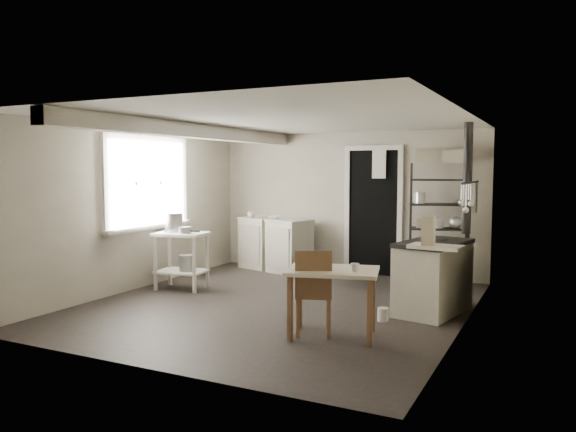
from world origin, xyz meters
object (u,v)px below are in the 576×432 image
at_px(base_cabinets, 275,243).
at_px(chair, 313,288).
at_px(stockpot, 174,223).
at_px(shelf_rack, 439,221).
at_px(work_table, 333,299).
at_px(flour_sack, 408,271).
at_px(prep_table, 181,261).
at_px(stove, 433,276).

bearing_deg(base_cabinets, chair, -39.99).
distance_m(stockpot, base_cabinets, 2.08).
xyz_separation_m(shelf_rack, work_table, (-0.45, -3.05, -0.57)).
xyz_separation_m(chair, flour_sack, (0.32, 2.68, -0.24)).
relative_size(prep_table, chair, 0.90).
height_order(prep_table, flour_sack, prep_table).
height_order(shelf_rack, chair, shelf_rack).
bearing_deg(stockpot, flour_sack, 26.46).
bearing_deg(flour_sack, base_cabinets, 169.84).
xyz_separation_m(stockpot, flour_sack, (3.01, 1.50, -0.70)).
bearing_deg(stove, base_cabinets, 161.89).
height_order(shelf_rack, work_table, shelf_rack).
bearing_deg(prep_table, stockpot, 173.37).
relative_size(base_cabinets, shelf_rack, 0.74).
relative_size(stockpot, chair, 0.31).
distance_m(stove, flour_sack, 1.42).
bearing_deg(work_table, prep_table, 157.34).
distance_m(work_table, chair, 0.23).
bearing_deg(work_table, chair, -175.27).
distance_m(work_table, flour_sack, 2.67).
bearing_deg(base_cabinets, flour_sack, 6.28).
relative_size(stockpot, base_cabinets, 0.21).
bearing_deg(stockpot, prep_table, -6.63).
bearing_deg(shelf_rack, chair, -116.80).
xyz_separation_m(prep_table, flour_sack, (2.87, 1.51, -0.16)).
relative_size(shelf_rack, chair, 2.00).
relative_size(chair, flour_sack, 1.88).
bearing_deg(work_table, base_cabinets, 126.30).
bearing_deg(stockpot, base_cabinets, 71.90).
bearing_deg(base_cabinets, work_table, -37.26).
height_order(prep_table, shelf_rack, shelf_rack).
relative_size(prep_table, flour_sack, 1.69).
relative_size(work_table, flour_sack, 1.91).
bearing_deg(prep_table, stove, 4.12).
distance_m(stove, work_table, 1.58).
bearing_deg(stockpot, chair, -23.78).
xyz_separation_m(prep_table, chair, (2.55, -1.17, 0.08)).
height_order(stockpot, stove, stockpot).
distance_m(prep_table, base_cabinets, 2.00).
bearing_deg(stockpot, stove, 3.71).
relative_size(stove, flour_sack, 2.28).
height_order(work_table, flour_sack, work_table).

